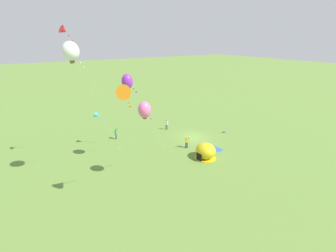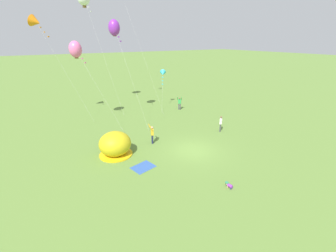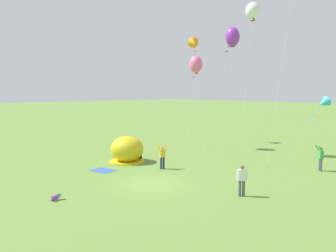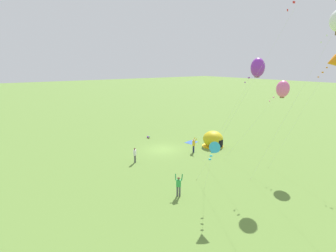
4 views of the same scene
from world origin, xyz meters
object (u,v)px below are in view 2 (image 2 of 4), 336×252
object	(u,v)px
toddler_crawling	(229,185)
person_arms_raised	(152,134)
person_near_tent	(221,123)
kite_purple	(114,28)
kite_orange	(36,22)
person_flying_kite	(180,103)
kite_cyan	(163,73)
popup_tent	(115,144)
kite_pink	(75,49)

from	to	relation	value
toddler_crawling	person_arms_raised	bearing A→B (deg)	97.72
person_arms_raised	person_near_tent	bearing A→B (deg)	-9.06
kite_purple	kite_orange	distance (m)	7.90
toddler_crawling	person_flying_kite	bearing A→B (deg)	66.41
person_flying_kite	kite_cyan	xyz separation A→B (m)	(-1.05, 2.78, 3.76)
person_near_tent	kite_purple	world-z (taller)	kite_purple
person_near_tent	kite_purple	size ratio (longest dim) A/B	0.15
popup_tent	kite_cyan	size ratio (longest dim) A/B	0.53
person_near_tent	kite_cyan	size ratio (longest dim) A/B	0.32
person_flying_kite	kite_orange	bearing A→B (deg)	166.02
person_flying_kite	kite_pink	distance (m)	14.59
person_near_tent	kite_orange	distance (m)	21.93
kite_cyan	kite_orange	world-z (taller)	kite_orange
person_arms_raised	person_near_tent	size ratio (longest dim) A/B	1.10
person_arms_raised	kite_cyan	bearing A→B (deg)	55.03
popup_tent	kite_orange	distance (m)	15.90
toddler_crawling	kite_cyan	bearing A→B (deg)	72.31
person_near_tent	kite_pink	world-z (taller)	kite_pink
person_near_tent	person_arms_raised	bearing A→B (deg)	170.94
person_arms_raised	person_flying_kite	size ratio (longest dim) A/B	1.00
person_arms_raised	person_near_tent	world-z (taller)	person_arms_raised
popup_tent	person_near_tent	size ratio (longest dim) A/B	1.63
toddler_crawling	person_arms_raised	size ratio (longest dim) A/B	0.29
person_flying_kite	person_near_tent	size ratio (longest dim) A/B	1.10
person_near_tent	kite_pink	xyz separation A→B (m)	(-11.84, 9.74, 7.34)
popup_tent	kite_orange	size ratio (longest dim) A/B	0.24
person_arms_raised	kite_cyan	distance (m)	13.29
person_flying_kite	toddler_crawling	bearing A→B (deg)	-113.59
kite_cyan	toddler_crawling	bearing A→B (deg)	-107.69
person_flying_kite	kite_purple	distance (m)	12.59
person_flying_kite	kite_pink	size ratio (longest dim) A/B	0.21
person_flying_kite	kite_cyan	distance (m)	4.79
person_flying_kite	kite_purple	world-z (taller)	kite_purple
toddler_crawling	person_near_tent	size ratio (longest dim) A/B	0.32
toddler_crawling	kite_purple	size ratio (longest dim) A/B	0.05
toddler_crawling	kite_orange	bearing A→B (deg)	112.45
popup_tent	toddler_crawling	size ratio (longest dim) A/B	5.08
person_flying_kite	kite_cyan	bearing A→B (deg)	110.62
person_near_tent	kite_purple	xyz separation A→B (m)	(-7.54, 9.67, 9.47)
popup_tent	kite_pink	distance (m)	11.53
popup_tent	kite_pink	size ratio (longest dim) A/B	0.31
person_near_tent	person_flying_kite	bearing A→B (deg)	85.12
kite_purple	person_arms_raised	bearing A→B (deg)	-90.40
person_arms_raised	kite_orange	size ratio (longest dim) A/B	0.16
kite_purple	kite_orange	world-z (taller)	kite_orange
toddler_crawling	kite_pink	xyz separation A→B (m)	(-5.43, 17.28, 8.12)
toddler_crawling	kite_orange	xyz separation A→B (m)	(-8.38, 20.28, 10.76)
kite_purple	kite_orange	bearing A→B (deg)	157.04
popup_tent	kite_orange	world-z (taller)	kite_orange
person_arms_raised	person_near_tent	distance (m)	7.69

